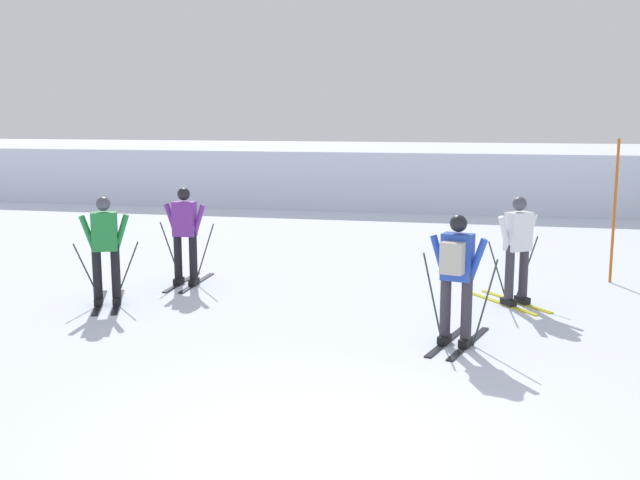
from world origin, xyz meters
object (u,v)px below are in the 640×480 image
skier_green (105,248)px  skier_white (517,248)px  trail_marker_pole (614,211)px  skier_purple (185,233)px  skier_blue (456,274)px

skier_green → skier_white: bearing=12.4°
skier_green → trail_marker_pole: 8.65m
skier_purple → skier_white: (5.58, -0.21, -0.00)m
skier_white → skier_green: size_ratio=1.00×
skier_purple → skier_green: 1.72m
skier_white → skier_green: (-6.24, -1.37, -0.00)m
skier_purple → skier_green: (-0.66, -1.58, -0.00)m
skier_green → skier_purple: bearing=67.3°
skier_blue → skier_white: (0.84, 2.34, -0.04)m
trail_marker_pole → skier_green: bearing=-156.8°
skier_blue → trail_marker_pole: bearing=59.8°
skier_white → trail_marker_pole: 2.67m
skier_blue → skier_white: size_ratio=1.00×
skier_purple → skier_blue: size_ratio=1.00×
trail_marker_pole → skier_purple: bearing=-166.0°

